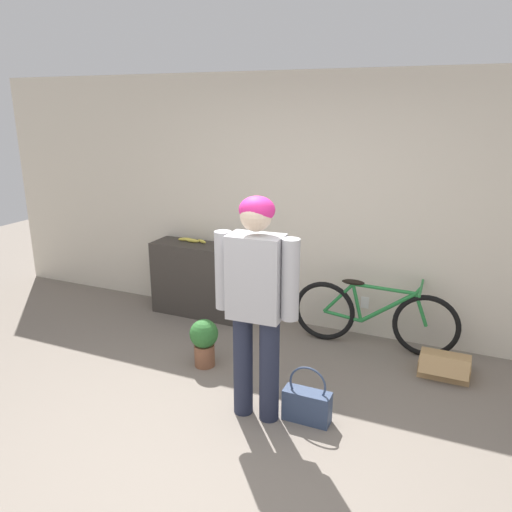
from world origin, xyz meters
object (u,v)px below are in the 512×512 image
bicycle (373,316)px  handbag (307,404)px  person (256,292)px  banana (192,240)px  cardboard_box (444,366)px  potted_plant (204,340)px

bicycle → handbag: 1.42m
person → banana: (-1.47, 1.59, -0.17)m
person → cardboard_box: bearing=40.7°
bicycle → handbag: bicycle is taller
cardboard_box → potted_plant: (-2.01, -0.71, 0.18)m
bicycle → cardboard_box: 0.78m
banana → potted_plant: size_ratio=0.83×
person → handbag: size_ratio=3.76×
person → bicycle: 1.72m
handbag → cardboard_box: size_ratio=1.05×
handbag → potted_plant: size_ratio=1.01×
person → bicycle: person is taller
person → bicycle: (0.59, 1.47, -0.67)m
person → banana: bearing=129.8°
person → banana: size_ratio=4.56×
handbag → cardboard_box: handbag is taller
person → cardboard_box: (1.28, 1.21, -0.92)m
banana → cardboard_box: (2.75, -0.38, -0.76)m
person → potted_plant: 1.16m
person → handbag: person is taller
person → cardboard_box: size_ratio=3.96×
person → potted_plant: person is taller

